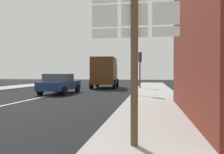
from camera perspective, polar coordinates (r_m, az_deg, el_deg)
ground_plane at (r=15.55m, az=-16.15°, el=-4.65°), size 80.00×80.00×0.00m
sidewalk_right at (r=12.03m, az=10.87°, el=-5.93°), size 3.02×44.00×0.14m
lane_centre_stripe at (r=12.09m, az=-24.46°, el=-6.27°), size 0.16×12.00×0.01m
sedan_far at (r=17.07m, az=-13.02°, el=-1.59°), size 2.03×4.23×1.47m
delivery_truck at (r=23.10m, az=-1.81°, el=1.30°), size 2.75×5.13×3.05m
route_sign_post at (r=4.34m, az=5.65°, el=7.54°), size 1.66×0.14×3.20m
traffic_light_far_right at (r=21.35m, az=7.07°, el=3.80°), size 0.30×0.49×3.48m
traffic_light_near_right at (r=14.55m, az=5.88°, el=5.06°), size 0.30×0.49×3.45m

